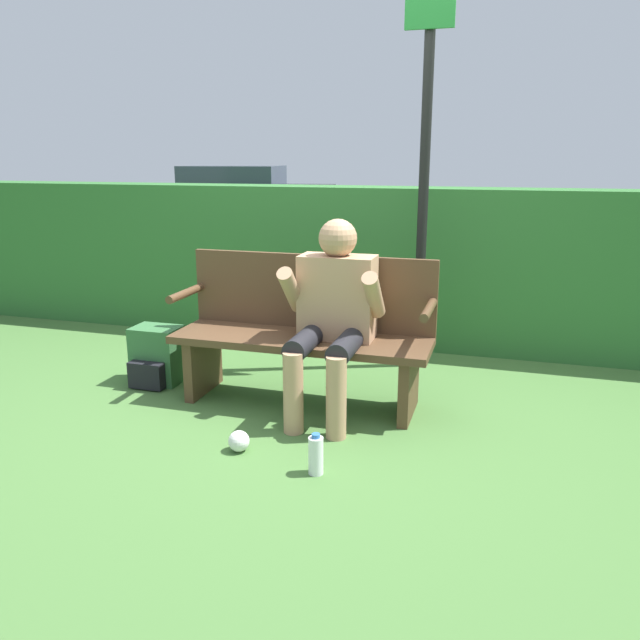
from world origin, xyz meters
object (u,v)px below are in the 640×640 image
object	(u,v)px
parked_car	(234,194)
water_bottle	(316,455)
person_seated	(333,309)
park_bench	(304,331)
signpost	(425,160)
backpack	(157,357)

from	to	relation	value
parked_car	water_bottle	bearing A→B (deg)	-72.01
person_seated	park_bench	bearing A→B (deg)	149.47
park_bench	water_bottle	world-z (taller)	park_bench
signpost	parked_car	xyz separation A→B (m)	(-5.54, 9.13, -0.82)
park_bench	signpost	bearing A→B (deg)	55.91
backpack	signpost	xyz separation A→B (m)	(1.61, 0.86, 1.26)
park_bench	person_seated	world-z (taller)	person_seated
backpack	parked_car	xyz separation A→B (m)	(-3.93, 9.99, 0.44)
backpack	parked_car	size ratio (longest dim) A/B	0.08
park_bench	person_seated	distance (m)	0.31
backpack	signpost	bearing A→B (deg)	28.00
backpack	park_bench	bearing A→B (deg)	0.27
signpost	parked_car	bearing A→B (deg)	121.25
park_bench	backpack	size ratio (longest dim) A/B	4.10
park_bench	parked_car	bearing A→B (deg)	116.45
water_bottle	backpack	bearing A→B (deg)	147.29
water_bottle	signpost	bearing A→B (deg)	82.46
backpack	parked_car	bearing A→B (deg)	111.49
park_bench	water_bottle	size ratio (longest dim) A/B	7.59
backpack	parked_car	world-z (taller)	parked_car
signpost	park_bench	bearing A→B (deg)	-124.09
park_bench	person_seated	size ratio (longest dim) A/B	1.38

